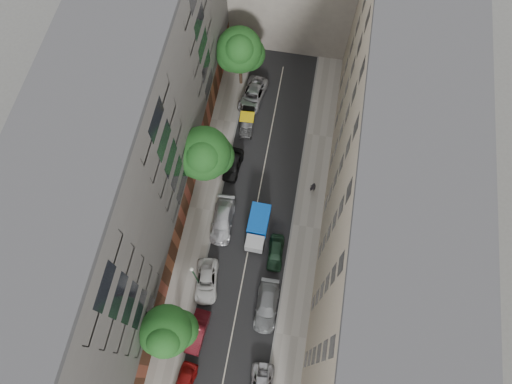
% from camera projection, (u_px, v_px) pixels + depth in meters
% --- Properties ---
extents(ground, '(120.00, 120.00, 0.00)m').
position_uv_depth(ground, '(254.00, 218.00, 47.74)').
color(ground, '#4C4C49').
rests_on(ground, ground).
extents(road_surface, '(8.00, 44.00, 0.02)m').
position_uv_depth(road_surface, '(254.00, 218.00, 47.73)').
color(road_surface, black).
rests_on(road_surface, ground).
extents(sidewalk_left, '(3.00, 44.00, 0.15)m').
position_uv_depth(sidewalk_left, '(203.00, 209.00, 48.05)').
color(sidewalk_left, gray).
rests_on(sidewalk_left, ground).
extents(sidewalk_right, '(3.00, 44.00, 0.15)m').
position_uv_depth(sidewalk_right, '(306.00, 227.00, 47.30)').
color(sidewalk_right, gray).
rests_on(sidewalk_right, ground).
extents(building_left, '(8.00, 44.00, 20.00)m').
position_uv_depth(building_left, '(128.00, 158.00, 39.28)').
color(building_left, '#4E4B49').
rests_on(building_left, ground).
extents(building_right, '(8.00, 44.00, 20.00)m').
position_uv_depth(building_right, '(384.00, 200.00, 37.77)').
color(building_right, tan).
rests_on(building_right, ground).
extents(tarp_truck, '(2.01, 4.81, 2.21)m').
position_uv_depth(tarp_truck, '(258.00, 227.00, 46.07)').
color(tarp_truck, black).
rests_on(tarp_truck, ground).
extents(car_left_1, '(1.78, 4.27, 1.37)m').
position_uv_depth(car_left_1, '(197.00, 332.00, 42.64)').
color(car_left_1, '#4B0F15').
rests_on(car_left_1, ground).
extents(car_left_2, '(2.76, 4.85, 1.28)m').
position_uv_depth(car_left_2, '(206.00, 281.00, 44.53)').
color(car_left_2, silver).
rests_on(car_left_2, ground).
extents(car_left_3, '(2.30, 5.27, 1.51)m').
position_uv_depth(car_left_3, '(223.00, 220.00, 46.85)').
color(car_left_3, silver).
rests_on(car_left_3, ground).
extents(car_left_4, '(1.94, 4.16, 1.38)m').
position_uv_depth(car_left_4, '(233.00, 165.00, 49.40)').
color(car_left_4, black).
rests_on(car_left_4, ground).
extents(car_left_5, '(1.67, 4.12, 1.33)m').
position_uv_depth(car_left_5, '(247.00, 122.00, 51.53)').
color(car_left_5, black).
rests_on(car_left_5, ground).
extents(car_left_6, '(3.23, 5.59, 1.47)m').
position_uv_depth(car_left_6, '(253.00, 95.00, 52.84)').
color(car_left_6, '#B0B0B5').
rests_on(car_left_6, ground).
extents(car_right_1, '(2.18, 5.11, 1.47)m').
position_uv_depth(car_right_1, '(267.00, 306.00, 43.51)').
color(car_right_1, slate).
rests_on(car_right_1, ground).
extents(car_right_2, '(1.73, 3.91, 1.31)m').
position_uv_depth(car_right_2, '(276.00, 253.00, 45.63)').
color(car_right_2, black).
rests_on(car_right_2, ground).
extents(tree_near, '(4.80, 4.44, 8.00)m').
position_uv_depth(tree_near, '(167.00, 333.00, 37.94)').
color(tree_near, '#382619').
rests_on(tree_near, sidewalk_left).
extents(tree_mid, '(5.60, 5.37, 8.45)m').
position_uv_depth(tree_mid, '(205.00, 155.00, 44.25)').
color(tree_mid, '#382619').
rests_on(tree_mid, sidewalk_left).
extents(tree_far, '(5.26, 4.98, 8.41)m').
position_uv_depth(tree_far, '(240.00, 52.00, 49.04)').
color(tree_far, '#382619').
rests_on(tree_far, sidewalk_left).
extents(lamp_post, '(0.36, 0.36, 5.66)m').
position_uv_depth(lamp_post, '(194.00, 274.00, 41.71)').
color(lamp_post, '#1B5F2F').
rests_on(lamp_post, sidewalk_left).
extents(pedestrian, '(0.69, 0.51, 1.73)m').
position_uv_depth(pedestrian, '(313.00, 187.00, 48.02)').
color(pedestrian, black).
rests_on(pedestrian, sidewalk_right).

